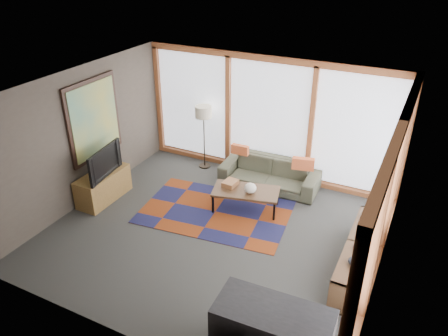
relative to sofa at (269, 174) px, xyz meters
The scene contains 16 objects.
ground 1.99m from the sofa, 97.96° to the right, with size 5.50×5.50×0.00m, color #2A2B28.
room_envelope 1.88m from the sofa, 80.93° to the right, with size 5.52×5.02×2.62m.
rug 1.49m from the sofa, 112.02° to the right, with size 2.73×1.76×0.01m, color #66270E.
sofa is the anchor object (origin of this frame).
pillow_left 0.79m from the sofa, behind, with size 0.37×0.11×0.20m, color #C2532B.
pillow_right 0.81m from the sofa, ahead, with size 0.43×0.13×0.24m, color #C2532B.
floor_lamp 1.69m from the sofa, behind, with size 0.36×0.36×1.44m, color black, non-canonical shape.
coffee_table 1.01m from the sofa, 94.92° to the right, with size 1.23×0.61×0.41m, color #301F0E, non-canonical shape.
book_stack 1.07m from the sofa, 113.79° to the right, with size 0.23×0.29×0.10m, color brown.
vase 1.07m from the sofa, 89.01° to the right, with size 0.23×0.23×0.19m, color beige.
bookshelf 2.81m from the sofa, 39.96° to the right, with size 0.38×2.10×0.53m, color #301F0E, non-canonical shape.
bowl_a 3.23m from the sofa, 46.94° to the right, with size 0.21×0.21×0.11m, color black.
bowl_b 2.95m from the sofa, 42.63° to the right, with size 0.15×0.15×0.07m, color black.
shelf_picture 2.52m from the sofa, 24.73° to the right, with size 0.04×0.33×0.43m, color black.
tv_console 3.34m from the sofa, 144.96° to the right, with size 0.48×1.14×0.57m, color brown.
television 3.36m from the sofa, 143.73° to the right, with size 1.02×0.13×0.59m, color black.
Camera 1 is at (2.95, -5.51, 4.62)m, focal length 35.00 mm.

